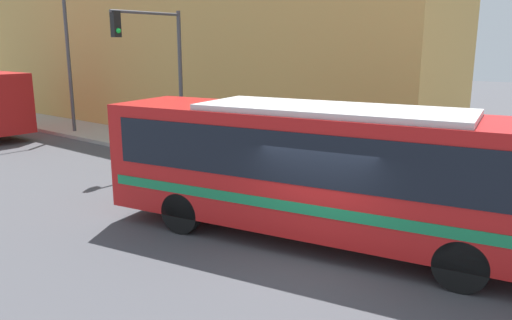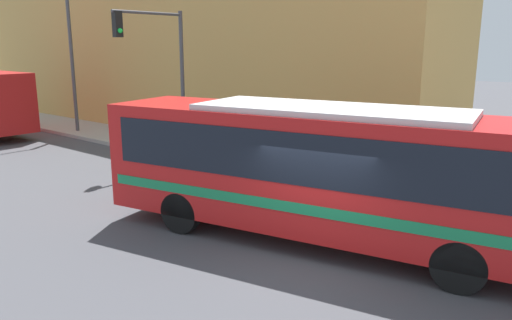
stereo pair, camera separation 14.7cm
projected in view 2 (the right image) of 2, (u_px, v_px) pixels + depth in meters
The scene contains 9 objects.
ground_plane at pixel (319, 260), 10.97m from camera, with size 120.00×120.00×0.00m, color #47474C.
sidewalk at pixel (75, 128), 27.91m from camera, with size 3.14×70.00×0.17m.
building_facade at pixel (166, 28), 28.39m from camera, with size 6.00×32.46×11.12m.
city_bus at pixel (328, 166), 11.51m from camera, with size 4.58×11.42×3.27m.
fire_hydrant at pixel (309, 168), 16.96m from camera, with size 0.24×0.33×0.69m.
traffic_light_pole at pixel (161, 59), 19.42m from camera, with size 3.28×0.35×5.75m.
parking_meter at pixel (211, 139), 19.73m from camera, with size 0.14×0.14×1.18m.
street_lamp at pixel (64, 37), 25.10m from camera, with size 2.68×0.28×8.21m.
pedestrian_near_corner at pixel (139, 123), 23.79m from camera, with size 0.34×0.34×1.59m.
Camera 2 is at (-8.74, -5.41, 4.63)m, focal length 35.00 mm.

